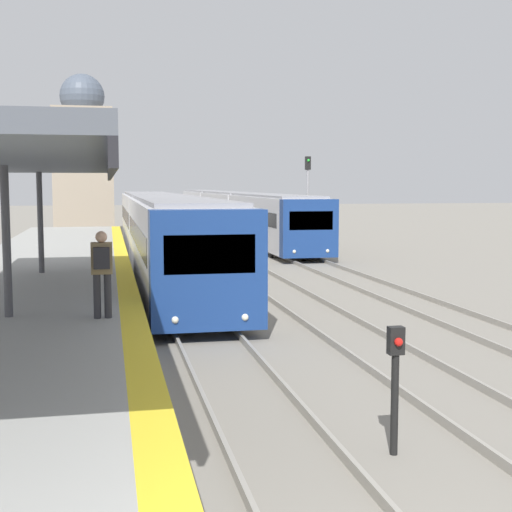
# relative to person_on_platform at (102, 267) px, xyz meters

# --- Properties ---
(platform_canopy) EXTENTS (4.00, 17.62, 3.10)m
(platform_canopy) POSITION_rel_person_on_platform_xyz_m (-1.73, 0.55, 1.98)
(platform_canopy) COLOR #4C515B
(platform_canopy) RESTS_ON station_platform
(person_on_platform) EXTENTS (0.40, 0.40, 1.66)m
(person_on_platform) POSITION_rel_person_on_platform_xyz_m (0.00, 0.00, 0.00)
(person_on_platform) COLOR #2D2D33
(person_on_platform) RESTS_ON station_platform
(train_near) EXTENTS (2.60, 29.59, 3.07)m
(train_near) POSITION_rel_person_on_platform_xyz_m (2.29, 16.41, -0.24)
(train_near) COLOR navy
(train_near) RESTS_ON ground_plane
(train_far) EXTENTS (2.56, 42.20, 2.97)m
(train_far) POSITION_rel_person_on_platform_xyz_m (8.86, 37.52, -0.29)
(train_far) COLOR navy
(train_far) RESTS_ON ground_plane
(signal_post_near) EXTENTS (0.20, 0.21, 1.69)m
(signal_post_near) POSITION_rel_person_on_platform_xyz_m (3.71, -5.28, -0.89)
(signal_post_near) COLOR black
(signal_post_near) RESTS_ON ground_plane
(signal_mast_far) EXTENTS (0.28, 0.29, 4.98)m
(signal_mast_far) POSITION_rel_person_on_platform_xyz_m (10.54, 22.90, 1.19)
(signal_mast_far) COLOR gray
(signal_mast_far) RESTS_ON ground_plane
(distant_domed_building) EXTENTS (4.00, 4.00, 11.02)m
(distant_domed_building) POSITION_rel_person_on_platform_xyz_m (-1.45, 37.21, 3.25)
(distant_domed_building) COLOR gray
(distant_domed_building) RESTS_ON ground_plane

